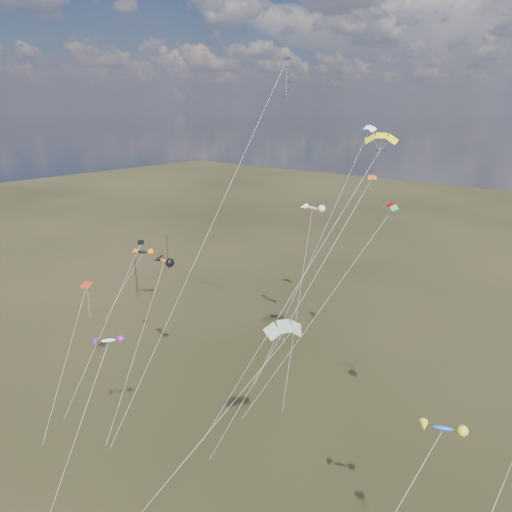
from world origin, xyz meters
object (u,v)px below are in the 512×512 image
Objects in this scene: utility_pole_far at (167,251)px; novelty_black_orange at (142,252)px; utility_pole_near at (136,277)px; parafoil_yellow at (381,137)px.

novelty_black_orange reaches higher than utility_pole_far.
parafoil_yellow is (47.48, -5.64, 26.70)m from utility_pole_near.
novelty_black_orange is at bearing -50.17° from utility_pole_far.
utility_pole_near is 1.00× the size of utility_pole_far.
utility_pole_near is at bearing 157.75° from novelty_black_orange.
utility_pole_near is 54.77m from parafoil_yellow.
utility_pole_far is 22.17m from novelty_black_orange.
novelty_black_orange is at bearing -22.25° from utility_pole_near.
novelty_black_orange is at bearing 175.43° from parafoil_yellow.
utility_pole_far is 0.25× the size of parafoil_yellow.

